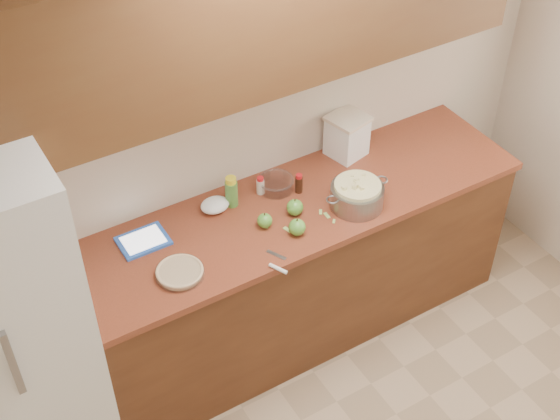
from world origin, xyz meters
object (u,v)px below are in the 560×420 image
colander (357,195)px  tablet (143,241)px  pie (180,272)px  flour_canister (347,135)px

colander → tablet: (-1.03, 0.30, -0.06)m
pie → tablet: bearing=100.8°
colander → tablet: colander is taller
pie → flour_canister: (1.18, 0.37, 0.10)m
colander → flour_canister: 0.44m
pie → flour_canister: size_ratio=0.94×
pie → tablet: pie is taller
pie → flour_canister: bearing=17.5°
tablet → pie: bearing=-79.2°
colander → tablet: bearing=163.6°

